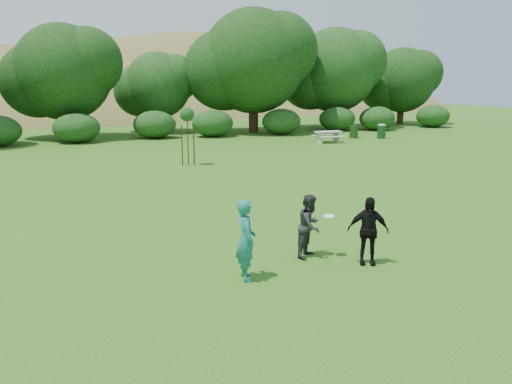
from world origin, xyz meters
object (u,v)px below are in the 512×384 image
(picnic_table, at_px, (328,135))
(sapling, at_px, (187,116))
(trash_can_near, at_px, (354,132))
(trash_can_lidded, at_px, (381,131))
(player_teal, at_px, (246,240))
(player_black, at_px, (368,231))
(player_grey, at_px, (310,226))

(picnic_table, bearing_deg, sapling, -153.77)
(trash_can_near, xyz_separation_m, trash_can_lidded, (1.74, -0.93, 0.09))
(sapling, relative_size, picnic_table, 1.58)
(player_teal, distance_m, trash_can_lidded, 27.70)
(trash_can_near, height_order, picnic_table, trash_can_near)
(player_teal, bearing_deg, player_black, -87.78)
(player_teal, distance_m, trash_can_near, 27.30)
(sapling, bearing_deg, player_teal, -99.99)
(player_grey, relative_size, trash_can_lidded, 1.44)
(trash_can_lidded, bearing_deg, sapling, -158.96)
(player_grey, distance_m, trash_can_near, 25.58)
(player_grey, height_order, picnic_table, player_grey)
(player_grey, bearing_deg, trash_can_lidded, 12.64)
(picnic_table, relative_size, trash_can_lidded, 1.71)
(player_grey, distance_m, trash_can_lidded, 25.90)
(player_teal, height_order, player_black, player_teal)
(player_black, relative_size, trash_can_near, 1.75)
(player_teal, xyz_separation_m, picnic_table, (13.67, 20.01, -0.34))
(player_black, relative_size, trash_can_lidded, 1.50)
(trash_can_near, distance_m, trash_can_lidded, 1.97)
(picnic_table, bearing_deg, player_grey, -121.38)
(player_teal, distance_m, sapling, 14.84)
(player_grey, relative_size, player_black, 0.96)
(player_grey, distance_m, sapling, 13.93)
(player_grey, height_order, trash_can_lidded, player_grey)
(picnic_table, bearing_deg, player_black, -118.07)
(picnic_table, distance_m, trash_can_lidded, 4.83)
(trash_can_near, bearing_deg, picnic_table, -152.77)
(sapling, bearing_deg, trash_can_lidded, 21.04)
(player_teal, bearing_deg, picnic_table, -27.95)
(player_grey, xyz_separation_m, sapling, (0.66, 13.82, 1.66))
(player_grey, xyz_separation_m, trash_can_lidded, (16.55, 19.93, -0.22))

